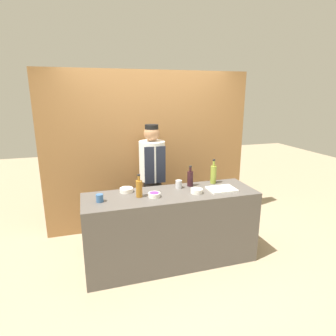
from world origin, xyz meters
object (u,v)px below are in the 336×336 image
object	(u,v)px
bottle_amber	(139,188)
bottle_wine	(190,178)
cutting_board	(222,189)
sauce_bowl_purple	(154,195)
sauce_bowl_red	(126,190)
chef_center	(152,177)
sauce_bowl_orange	(197,191)
cup_blue	(100,198)
bottle_oil	(213,174)
cup_steel	(179,184)

from	to	relation	value
bottle_amber	bottle_wine	bearing A→B (deg)	15.70
cutting_board	bottle_amber	bearing A→B (deg)	176.96
sauce_bowl_purple	sauce_bowl_red	bearing A→B (deg)	137.85
cutting_board	bottle_amber	size ratio (longest dim) A/B	1.24
cutting_board	chef_center	world-z (taller)	chef_center
sauce_bowl_red	sauce_bowl_orange	distance (m)	0.85
cutting_board	cup_blue	world-z (taller)	cup_blue
sauce_bowl_red	cutting_board	bearing A→B (deg)	-12.74
bottle_wine	bottle_amber	xyz separation A→B (m)	(-0.70, -0.20, 0.00)
bottle_oil	cup_steel	size ratio (longest dim) A/B	3.24
bottle_wine	bottle_amber	world-z (taller)	bottle_amber
sauce_bowl_purple	cup_steel	size ratio (longest dim) A/B	1.40
bottle_wine	sauce_bowl_purple	bearing A→B (deg)	-155.09
sauce_bowl_red	sauce_bowl_purple	size ratio (longest dim) A/B	1.13
bottle_oil	chef_center	size ratio (longest dim) A/B	0.20
sauce_bowl_red	bottle_amber	world-z (taller)	bottle_amber
cutting_board	chef_center	bearing A→B (deg)	129.53
bottle_wine	bottle_amber	distance (m)	0.73
chef_center	cup_blue	bearing A→B (deg)	-134.71
chef_center	bottle_oil	bearing A→B (deg)	-38.45
cutting_board	bottle_amber	world-z (taller)	bottle_amber
cutting_board	cup_steel	world-z (taller)	cup_steel
cup_steel	sauce_bowl_purple	bearing A→B (deg)	-149.84
bottle_oil	chef_center	distance (m)	0.90
chef_center	bottle_wine	bearing A→B (deg)	-57.79
bottle_wine	bottle_amber	bearing A→B (deg)	-164.30
cup_blue	bottle_oil	bearing A→B (deg)	9.37
bottle_amber	cup_blue	size ratio (longest dim) A/B	3.09
cutting_board	chef_center	size ratio (longest dim) A/B	0.20
sauce_bowl_purple	bottle_oil	distance (m)	0.92
chef_center	bottle_amber	bearing A→B (deg)	-113.95
bottle_wine	cup_blue	size ratio (longest dim) A/B	3.07
sauce_bowl_purple	cutting_board	xyz separation A→B (m)	(0.86, -0.00, -0.02)
bottle_oil	cup_blue	world-z (taller)	bottle_oil
bottle_amber	chef_center	world-z (taller)	chef_center
sauce_bowl_purple	cup_blue	world-z (taller)	cup_blue
bottle_oil	bottle_wine	bearing A→B (deg)	-176.40
sauce_bowl_orange	bottle_wine	xyz separation A→B (m)	(0.02, 0.27, 0.07)
cutting_board	bottle_wine	distance (m)	0.42
sauce_bowl_red	cup_blue	size ratio (longest dim) A/B	1.83
bottle_amber	sauce_bowl_red	bearing A→B (deg)	120.19
sauce_bowl_red	cup_blue	world-z (taller)	cup_blue
sauce_bowl_purple	cup_blue	xyz separation A→B (m)	(-0.61, 0.03, 0.02)
cutting_board	bottle_oil	bearing A→B (deg)	86.99
cup_blue	chef_center	distance (m)	1.12
cup_steel	cup_blue	world-z (taller)	cup_steel
bottle_oil	cup_steel	xyz separation A→B (m)	(-0.50, -0.06, -0.08)
sauce_bowl_orange	cup_blue	bearing A→B (deg)	177.58
sauce_bowl_red	bottle_wine	xyz separation A→B (m)	(0.82, -0.01, 0.08)
cup_steel	chef_center	size ratio (longest dim) A/B	0.06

